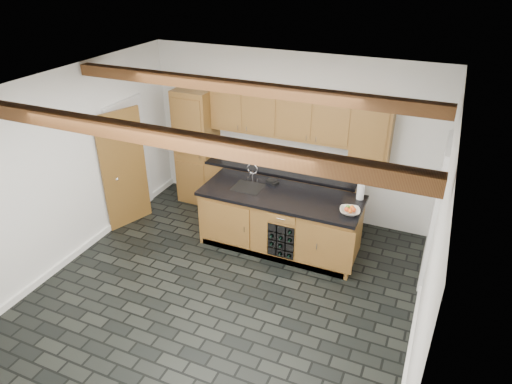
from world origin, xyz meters
TOP-DOWN VIEW (x-y plane):
  - ground at (0.00, 0.00)m, footprint 5.00×5.00m
  - room_shell at (-0.09, 0.53)m, footprint 5.01×5.00m
  - back_cabinetry at (-0.38, 2.24)m, footprint 3.65×0.62m
  - island at (0.31, 1.28)m, footprint 2.48×0.96m
  - faucet at (-0.25, 1.33)m, footprint 0.45×0.40m
  - kitchen_scale at (0.05, 1.58)m, footprint 0.23×0.18m
  - fruit_bowl at (1.38, 1.15)m, footprint 0.34×0.34m
  - fruit_cluster at (1.38, 1.15)m, footprint 0.16×0.17m
  - paper_towel at (1.42, 1.63)m, footprint 0.11×0.11m
  - mug at (-1.30, 2.33)m, footprint 0.12×0.12m

SIDE VIEW (x-z plane):
  - ground at x=0.00m, z-range 0.00..0.00m
  - island at x=0.31m, z-range 0.00..0.93m
  - kitchen_scale at x=0.05m, z-range 0.93..0.99m
  - faucet at x=-0.25m, z-range 0.79..1.14m
  - fruit_bowl at x=1.38m, z-range 0.93..1.00m
  - mug at x=-1.30m, z-range 0.93..1.03m
  - back_cabinetry at x=-0.38m, z-range -0.12..2.08m
  - fruit_cluster at x=1.38m, z-range 0.97..1.04m
  - paper_towel at x=1.42m, z-range 0.93..1.17m
  - room_shell at x=-0.09m, z-range -0.97..4.03m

